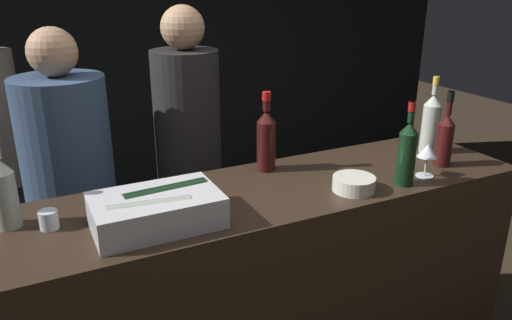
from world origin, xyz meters
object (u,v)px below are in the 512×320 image
object	(u,v)px
wine_glass	(427,152)
person_in_hoodie	(72,191)
bowl_white	(354,183)
rose_wine_bottle	(431,122)
red_wine_bottle_black_foil	(445,137)
red_wine_bottle_tall	(266,138)
white_wine_bottle	(3,190)
candle_votive	(49,220)
red_wine_bottle_burgundy	(407,152)
person_grey_polo	(189,157)
ice_bin_with_bottles	(157,209)

from	to	relation	value
wine_glass	person_in_hoodie	bearing A→B (deg)	147.44
bowl_white	rose_wine_bottle	world-z (taller)	rose_wine_bottle
red_wine_bottle_black_foil	rose_wine_bottle	xyz separation A→B (m)	(0.07, 0.16, 0.02)
wine_glass	rose_wine_bottle	distance (m)	0.33
red_wine_bottle_tall	white_wine_bottle	bearing A→B (deg)	-175.37
candle_votive	red_wine_bottle_black_foil	world-z (taller)	red_wine_bottle_black_foil
red_wine_bottle_tall	person_in_hoodie	distance (m)	0.95
red_wine_bottle_tall	candle_votive	bearing A→B (deg)	-170.01
white_wine_bottle	red_wine_bottle_burgundy	bearing A→B (deg)	-12.04
person_grey_polo	white_wine_bottle	bearing A→B (deg)	-55.85
wine_glass	red_wine_bottle_black_foil	distance (m)	0.17
red_wine_bottle_black_foil	red_wine_bottle_burgundy	world-z (taller)	red_wine_bottle_burgundy
candle_votive	red_wine_bottle_burgundy	xyz separation A→B (m)	(1.32, -0.23, 0.11)
person_grey_polo	wine_glass	bearing A→B (deg)	37.73
ice_bin_with_bottles	candle_votive	size ratio (longest dim) A/B	6.62
wine_glass	red_wine_bottle_burgundy	size ratio (longest dim) A/B	0.42
ice_bin_with_bottles	person_in_hoodie	xyz separation A→B (m)	(-0.20, 0.78, -0.21)
white_wine_bottle	red_wine_bottle_burgundy	xyz separation A→B (m)	(1.44, -0.31, 0.01)
rose_wine_bottle	red_wine_bottle_black_foil	bearing A→B (deg)	-114.49
bowl_white	red_wine_bottle_tall	world-z (taller)	red_wine_bottle_tall
red_wine_bottle_black_foil	red_wine_bottle_burgundy	bearing A→B (deg)	-162.98
ice_bin_with_bottles	rose_wine_bottle	world-z (taller)	rose_wine_bottle
person_in_hoodie	person_grey_polo	xyz separation A→B (m)	(0.59, 0.04, 0.06)
person_grey_polo	red_wine_bottle_burgundy	bearing A→B (deg)	31.22
wine_glass	white_wine_bottle	world-z (taller)	white_wine_bottle
red_wine_bottle_tall	rose_wine_bottle	bearing A→B (deg)	-9.59
wine_glass	candle_votive	world-z (taller)	wine_glass
wine_glass	bowl_white	bearing A→B (deg)	178.07
bowl_white	person_in_hoodie	size ratio (longest dim) A/B	0.10
ice_bin_with_bottles	red_wine_bottle_tall	xyz separation A→B (m)	(0.56, 0.29, 0.09)
ice_bin_with_bottles	wine_glass	size ratio (longest dim) A/B	2.98
red_wine_bottle_burgundy	red_wine_bottle_tall	distance (m)	0.58
ice_bin_with_bottles	person_in_hoodie	size ratio (longest dim) A/B	0.26
bowl_white	white_wine_bottle	size ratio (longest dim) A/B	0.50
rose_wine_bottle	person_grey_polo	xyz separation A→B (m)	(-0.97, 0.67, -0.23)
candle_votive	person_in_hoodie	xyz separation A→B (m)	(0.13, 0.64, -0.18)
ice_bin_with_bottles	rose_wine_bottle	bearing A→B (deg)	6.44
candle_votive	red_wine_bottle_tall	xyz separation A→B (m)	(0.90, 0.16, 0.11)
red_wine_bottle_black_foil	person_in_hoodie	bearing A→B (deg)	152.23
candle_votive	red_wine_bottle_black_foil	distance (m)	1.63
ice_bin_with_bottles	red_wine_bottle_black_foil	size ratio (longest dim) A/B	1.26
red_wine_bottle_black_foil	rose_wine_bottle	bearing A→B (deg)	65.51
rose_wine_bottle	person_grey_polo	size ratio (longest dim) A/B	0.21
bowl_white	candle_votive	size ratio (longest dim) A/B	2.62
candle_votive	rose_wine_bottle	distance (m)	1.70
white_wine_bottle	person_grey_polo	xyz separation A→B (m)	(0.84, 0.61, -0.22)
candle_votive	red_wine_bottle_tall	bearing A→B (deg)	9.99
bowl_white	red_wine_bottle_tall	xyz separation A→B (m)	(-0.21, 0.35, 0.11)
wine_glass	rose_wine_bottle	world-z (taller)	rose_wine_bottle
ice_bin_with_bottles	person_in_hoodie	distance (m)	0.83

